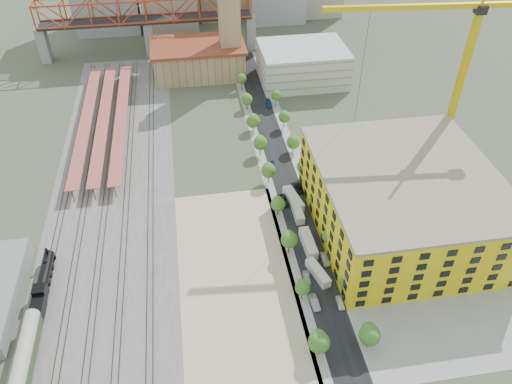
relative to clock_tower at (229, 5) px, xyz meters
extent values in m
plane|color=#474C38|center=(-8.00, -79.99, -28.70)|extent=(400.00, 400.00, 0.00)
cube|color=#605E59|center=(-44.00, -62.49, -28.67)|extent=(36.00, 165.00, 0.06)
cube|color=tan|center=(-12.00, -111.49, -28.67)|extent=(28.00, 67.00, 0.06)
cube|color=black|center=(8.00, -64.99, -28.67)|extent=(12.00, 170.00, 0.06)
cube|color=gray|center=(2.50, -64.99, -28.68)|extent=(3.00, 170.00, 0.04)
cube|color=gray|center=(13.50, -64.99, -28.68)|extent=(3.00, 170.00, 0.04)
cube|color=gray|center=(37.00, -99.99, -28.67)|extent=(50.00, 90.00, 0.06)
cube|color=#382B23|center=(-58.72, -62.49, -28.55)|extent=(0.12, 160.00, 0.18)
cube|color=#382B23|center=(-57.28, -62.49, -28.55)|extent=(0.12, 160.00, 0.18)
cube|color=#382B23|center=(-52.72, -62.49, -28.55)|extent=(0.12, 160.00, 0.18)
cube|color=#382B23|center=(-51.28, -62.49, -28.55)|extent=(0.12, 160.00, 0.18)
cube|color=#382B23|center=(-46.72, -62.49, -28.55)|extent=(0.12, 160.00, 0.18)
cube|color=#382B23|center=(-45.28, -62.49, -28.55)|extent=(0.12, 160.00, 0.18)
cube|color=#382B23|center=(-40.72, -62.49, -28.55)|extent=(0.12, 160.00, 0.18)
cube|color=#382B23|center=(-39.28, -62.49, -28.55)|extent=(0.12, 160.00, 0.18)
cube|color=#382B23|center=(-33.72, -62.49, -28.55)|extent=(0.12, 160.00, 0.18)
cube|color=#382B23|center=(-32.28, -62.49, -28.55)|extent=(0.12, 160.00, 0.18)
cube|color=#B74D46|center=(-55.00, -34.99, -24.70)|extent=(4.00, 80.00, 0.25)
cylinder|color=black|center=(-55.00, -34.99, -26.70)|extent=(0.24, 0.24, 4.00)
cube|color=#B74D46|center=(-49.00, -34.99, -24.70)|extent=(4.00, 80.00, 0.25)
cylinder|color=black|center=(-49.00, -34.99, -26.70)|extent=(0.24, 0.24, 4.00)
cube|color=#B74D46|center=(-43.00, -34.99, -24.70)|extent=(4.00, 80.00, 0.25)
cylinder|color=black|center=(-43.00, -34.99, -26.70)|extent=(0.24, 0.24, 4.00)
cube|color=tan|center=(-13.00, 2.01, -22.70)|extent=(36.00, 22.00, 12.00)
cube|color=maroon|center=(-13.00, 2.01, -16.20)|extent=(38.00, 24.00, 1.20)
cube|color=tan|center=(0.00, 0.01, -8.70)|extent=(8.00, 8.00, 40.00)
cube|color=silver|center=(28.00, -9.99, -21.70)|extent=(34.00, 26.00, 14.00)
cube|color=gray|center=(-78.00, 25.01, -21.20)|extent=(4.00, 6.00, 15.00)
cube|color=gray|center=(12.00, 25.01, -21.20)|extent=(4.00, 6.00, 15.00)
cube|color=gray|center=(-33.00, 25.01, -21.20)|extent=(4.00, 6.00, 15.00)
cube|color=black|center=(-33.00, 25.01, -13.20)|extent=(90.00, 9.00, 1.00)
cube|color=#FCF715|center=(34.00, -99.99, -19.70)|extent=(44.00, 50.00, 18.00)
cube|color=gray|center=(34.00, -99.99, -10.30)|extent=(44.60, 50.60, 0.80)
ellipsoid|color=#4C6B59|center=(-88.00, 180.01, -96.70)|extent=(396.00, 216.00, 180.00)
ellipsoid|color=#4C6B59|center=(32.00, 180.01, -120.70)|extent=(484.00, 264.00, 220.00)
ellipsoid|color=#4C6B59|center=(152.00, 180.01, -98.70)|extent=(418.00, 228.00, 190.00)
cylinder|color=black|center=(-58.00, -104.06, -26.24)|extent=(2.56, 12.29, 2.56)
cube|color=black|center=(-58.00, -110.71, -26.03)|extent=(2.87, 3.07, 3.28)
cylinder|color=black|center=(-58.00, -98.94, -24.40)|extent=(0.72, 0.72, 1.64)
sphere|color=black|center=(-58.00, -102.01, -24.91)|extent=(1.02, 1.02, 1.02)
cone|color=black|center=(-58.00, -97.09, -27.78)|extent=(2.66, 1.64, 2.66)
cube|color=black|center=(-58.00, -115.32, -26.65)|extent=(2.87, 6.14, 2.87)
cube|color=#2C371E|center=(-58.00, -127.06, -26.24)|extent=(2.97, 18.43, 3.28)
cylinder|color=#ADA899|center=(-58.00, -127.06, -24.50)|extent=(3.17, 18.43, 3.17)
cube|color=#DEBC0E|center=(57.03, -74.95, -4.37)|extent=(1.73, 1.73, 48.66)
cube|color=black|center=(57.03, -74.95, 21.05)|extent=(2.70, 2.70, 2.16)
cube|color=#DEBC0E|center=(36.55, -73.23, 22.13)|extent=(41.06, 4.74, 1.30)
cube|color=#DEBC0E|center=(63.49, -75.50, 22.13)|extent=(13.04, 2.38, 1.30)
cube|color=silver|center=(8.00, -113.83, -27.49)|extent=(4.69, 9.12, 2.41)
cube|color=silver|center=(8.00, -103.62, -27.33)|extent=(2.94, 10.06, 2.73)
cube|color=silver|center=(8.00, -90.83, -27.48)|extent=(2.37, 8.90, 2.44)
cube|color=silver|center=(8.00, -85.48, -27.34)|extent=(4.54, 10.26, 2.72)
imported|color=#B9B9B9|center=(5.00, -114.57, -27.96)|extent=(2.08, 4.46, 1.48)
imported|color=gray|center=(5.00, -122.22, -27.91)|extent=(1.98, 4.89, 1.58)
imported|color=black|center=(5.00, -84.96, -27.94)|extent=(2.93, 5.60, 1.50)
imported|color=navy|center=(5.00, -68.25, -28.00)|extent=(2.58, 5.02, 1.40)
imported|color=white|center=(11.00, -123.20, -28.03)|extent=(1.69, 3.94, 1.33)
imported|color=gray|center=(11.00, -109.32, -27.94)|extent=(1.86, 4.68, 1.51)
imported|color=black|center=(11.00, -80.20, -28.05)|extent=(2.17, 4.67, 1.30)
imported|color=navy|center=(11.00, -29.06, -27.96)|extent=(2.32, 5.20, 1.48)
camera|label=1|loc=(-20.00, -192.64, 65.84)|focal=35.00mm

